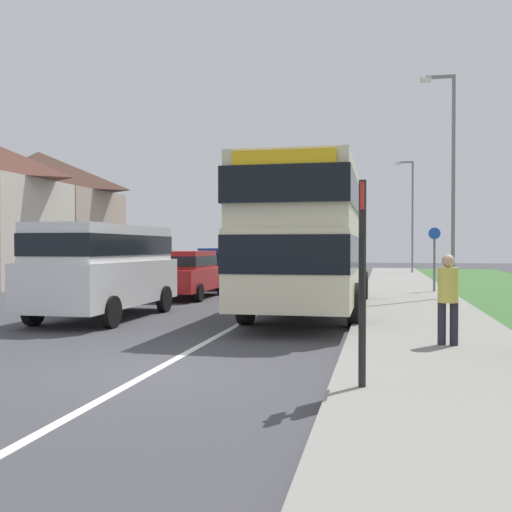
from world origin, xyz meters
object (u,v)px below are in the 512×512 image
at_px(double_decker_bus, 314,234).
at_px(parked_car_blue, 224,266).
at_px(parked_van_white, 105,264).
at_px(parked_car_dark_green, 250,264).
at_px(pedestrian_at_stop, 448,295).
at_px(cycle_route_sign, 434,257).
at_px(street_lamp_mid, 450,172).
at_px(street_lamp_far, 411,209).
at_px(parked_car_red, 186,272).
at_px(bus_stop_sign, 362,269).

xyz_separation_m(double_decker_bus, parked_car_blue, (-4.93, 8.97, -1.20)).
bearing_deg(parked_van_white, parked_car_dark_green, 90.20).
xyz_separation_m(parked_car_blue, pedestrian_at_stop, (7.87, -14.71, 0.03)).
xyz_separation_m(parked_van_white, cycle_route_sign, (8.76, 9.45, 0.05)).
xyz_separation_m(parked_car_blue, cycle_route_sign, (8.72, -2.01, 0.48)).
xyz_separation_m(street_lamp_mid, street_lamp_far, (-0.32, 19.53, -0.05)).
distance_m(parked_van_white, parked_car_dark_green, 17.14).
bearing_deg(parked_car_red, double_decker_bus, -36.46).
bearing_deg(street_lamp_mid, street_lamp_far, 90.95).
height_order(cycle_route_sign, street_lamp_far, street_lamp_far).
bearing_deg(pedestrian_at_stop, parked_car_blue, 118.14).
xyz_separation_m(double_decker_bus, street_lamp_far, (3.72, 23.81, 2.09)).
bearing_deg(parked_car_dark_green, bus_stop_sign, -74.40).
bearing_deg(cycle_route_sign, street_lamp_far, 90.22).
relative_size(parked_van_white, parked_car_dark_green, 1.18).
relative_size(parked_car_dark_green, pedestrian_at_stop, 2.70).
distance_m(parked_van_white, bus_stop_sign, 9.32).
bearing_deg(street_lamp_far, bus_stop_sign, -93.69).
bearing_deg(double_decker_bus, parked_car_dark_green, 108.97).
xyz_separation_m(parked_car_dark_green, cycle_route_sign, (8.82, -7.69, 0.56)).
xyz_separation_m(double_decker_bus, parked_car_dark_green, (-5.04, 14.65, -1.27)).
height_order(parked_van_white, bus_stop_sign, bus_stop_sign).
relative_size(parked_van_white, street_lamp_far, 0.72).
height_order(parked_car_red, bus_stop_sign, bus_stop_sign).
distance_m(double_decker_bus, parked_car_red, 6.22).
distance_m(cycle_route_sign, street_lamp_mid, 3.93).
xyz_separation_m(double_decker_bus, parked_car_red, (-4.90, 3.62, -1.23)).
distance_m(bus_stop_sign, street_lamp_mid, 13.86).
xyz_separation_m(bus_stop_sign, street_lamp_mid, (2.45, 13.36, 2.74)).
distance_m(street_lamp_mid, street_lamp_far, 19.53).
relative_size(parked_van_white, pedestrian_at_stop, 3.19).
relative_size(parked_car_red, cycle_route_sign, 1.80).
distance_m(double_decker_bus, parked_car_dark_green, 15.55).
xyz_separation_m(parked_car_red, bus_stop_sign, (6.50, -12.71, 0.63)).
relative_size(parked_car_dark_green, cycle_route_sign, 1.79).
height_order(parked_car_red, street_lamp_mid, street_lamp_mid).
bearing_deg(pedestrian_at_stop, double_decker_bus, 117.09).
bearing_deg(bus_stop_sign, parked_car_red, 117.07).
bearing_deg(parked_van_white, cycle_route_sign, 47.16).
bearing_deg(street_lamp_far, parked_car_blue, -120.25).
height_order(parked_van_white, parked_car_red, parked_van_white).
distance_m(parked_car_dark_green, pedestrian_at_stop, 21.89).
bearing_deg(pedestrian_at_stop, street_lamp_far, 88.48).
bearing_deg(street_lamp_far, parked_car_dark_green, -133.73).
bearing_deg(pedestrian_at_stop, parked_car_red, 129.94).
bearing_deg(double_decker_bus, parked_car_red, 143.54).
relative_size(street_lamp_mid, street_lamp_far, 1.01).
bearing_deg(parked_car_red, parked_car_dark_green, 90.70).
height_order(parked_car_red, cycle_route_sign, cycle_route_sign).
bearing_deg(street_lamp_far, parked_van_white, -108.30).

